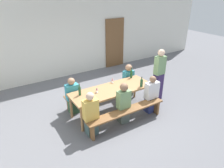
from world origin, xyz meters
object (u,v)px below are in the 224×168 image
Objects in this scene: wine_bottle_1 at (141,83)px; seated_guest_far_0 at (73,97)px; wine_bottle_2 at (131,74)px; wine_glass_0 at (113,79)px; wine_bottle_0 at (80,91)px; seated_guest_near_2 at (151,95)px; seated_guest_near_0 at (91,115)px; standing_host at (159,75)px; wine_glass_1 at (97,89)px; bench_far at (100,91)px; seated_guest_near_1 at (123,104)px; seated_guest_far_1 at (128,81)px; tasting_table at (112,91)px; wooden_door at (115,43)px; bench_near at (127,113)px.

seated_guest_far_0 is (-1.74, 0.88, -0.34)m from wine_bottle_1.
wine_bottle_2 is 2.13× the size of wine_glass_0.
wine_bottle_0 is 2.03m from seated_guest_near_2.
seated_guest_near_0 is 0.70× the size of standing_host.
wine_glass_1 is 0.13× the size of seated_guest_near_2.
bench_far is at bearing 98.92° from seated_guest_far_0.
seated_guest_far_1 is (0.98, 1.13, -0.02)m from seated_guest_near_1.
seated_guest_near_1 reaches higher than wine_glass_0.
seated_guest_near_1 is (-0.00, -0.56, -0.12)m from tasting_table.
wine_glass_0 is 1.50m from standing_host.
wine_glass_1 is at bearing -123.72° from bench_far.
seated_guest_near_1 is (-2.14, -3.74, -0.49)m from wooden_door.
bench_far is 14.26× the size of wine_glass_0.
wine_bottle_0 is 1.15m from wine_glass_0.
wine_bottle_1 is at bearing -72.67° from seated_guest_near_1.
wine_bottle_1 reaches higher than bench_near.
standing_host is (1.66, 0.46, 0.26)m from seated_guest_near_1.
seated_guest_near_1 is (-0.23, -0.90, -0.30)m from wine_glass_0.
seated_guest_near_2 is at bearing -50.81° from wine_glass_0.
bench_far is 1.60m from seated_guest_near_0.
wine_bottle_2 is 0.97m from seated_guest_near_2.
wine_bottle_0 is 0.31× the size of seated_guest_far_1.
seated_guest_near_1 is (0.95, 0.00, 0.00)m from seated_guest_near_0.
bench_far is 2.06× the size of seated_guest_far_1.
seated_guest_near_1 reaches higher than seated_guest_far_1.
bench_far is 1.01m from seated_guest_far_1.
wine_bottle_1 is at bearing 26.77° from bench_near.
wooden_door is at bearing 156.08° from seated_guest_far_1.
seated_guest_near_0 is at bearing 90.00° from seated_guest_near_2.
wine_bottle_2 is at bearing -30.39° from standing_host.
seated_guest_near_2 is (1.87, -0.71, -0.35)m from wine_bottle_0.
wooden_door is 1.27× the size of standing_host.
wine_glass_1 is (0.45, -0.11, -0.02)m from wine_bottle_0.
seated_guest_far_1 is (0.98, 0.56, -0.14)m from tasting_table.
bench_near is 0.98m from seated_guest_near_0.
tasting_table is 0.48m from wine_glass_1.
wine_glass_1 is at bearing 174.84° from tasting_table.
seated_guest_near_1 is (-0.92, -0.90, -0.32)m from wine_bottle_2.
wine_glass_0 is 0.14× the size of seated_guest_far_1.
seated_guest_near_1 reaches higher than wine_bottle_2.
wine_bottle_1 is at bearing -81.98° from seated_guest_near_0.
seated_guest_near_0 is (-0.95, 0.15, 0.19)m from bench_near.
wine_bottle_2 is (0.14, 0.65, 0.01)m from wine_bottle_1.
tasting_table is 7.80× the size of wine_bottle_1.
wine_bottle_1 is at bearing -50.23° from wine_glass_0.
wine_bottle_1 is at bearing -22.27° from tasting_table.
seated_guest_near_0 is 1.06× the size of seated_guest_far_0.
wine_bottle_2 is (1.81, 0.18, -0.00)m from wine_bottle_0.
wooden_door is 6.20× the size of wine_bottle_0.
wine_bottle_1 is 0.96m from seated_guest_far_1.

